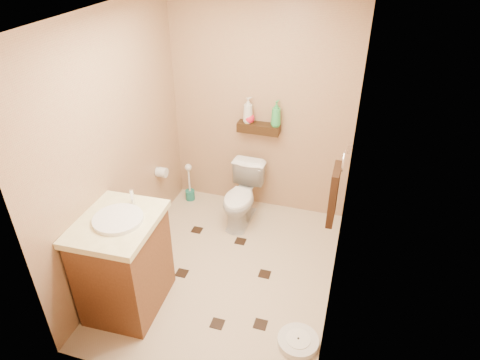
% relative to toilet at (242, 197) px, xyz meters
% --- Properties ---
extents(ground, '(2.50, 2.50, 0.00)m').
position_rel_toilet_xyz_m(ground, '(0.09, -0.83, -0.33)').
color(ground, '#C4AC8F').
rests_on(ground, ground).
extents(wall_back, '(2.00, 0.04, 2.40)m').
position_rel_toilet_xyz_m(wall_back, '(0.09, 0.42, 0.87)').
color(wall_back, tan).
rests_on(wall_back, ground).
extents(wall_front, '(2.00, 0.04, 2.40)m').
position_rel_toilet_xyz_m(wall_front, '(0.09, -2.08, 0.87)').
color(wall_front, tan).
rests_on(wall_front, ground).
extents(wall_left, '(0.04, 2.50, 2.40)m').
position_rel_toilet_xyz_m(wall_left, '(-0.91, -0.83, 0.87)').
color(wall_left, tan).
rests_on(wall_left, ground).
extents(wall_right, '(0.04, 2.50, 2.40)m').
position_rel_toilet_xyz_m(wall_right, '(1.09, -0.83, 0.87)').
color(wall_right, tan).
rests_on(wall_right, ground).
extents(ceiling, '(2.00, 2.50, 0.02)m').
position_rel_toilet_xyz_m(ceiling, '(0.09, -0.83, 2.07)').
color(ceiling, white).
rests_on(ceiling, wall_back).
extents(wall_shelf, '(0.46, 0.14, 0.10)m').
position_rel_toilet_xyz_m(wall_shelf, '(0.09, 0.34, 0.69)').
color(wall_shelf, '#331E0E').
rests_on(wall_shelf, wall_back).
extents(floor_accents, '(1.10, 1.25, 0.01)m').
position_rel_toilet_xyz_m(floor_accents, '(0.10, -0.87, -0.33)').
color(floor_accents, black).
rests_on(floor_accents, ground).
extents(toilet, '(0.39, 0.66, 0.66)m').
position_rel_toilet_xyz_m(toilet, '(0.00, 0.00, 0.00)').
color(toilet, white).
rests_on(toilet, ground).
extents(vanity, '(0.65, 0.77, 1.06)m').
position_rel_toilet_xyz_m(vanity, '(-0.61, -1.44, 0.14)').
color(vanity, brown).
rests_on(vanity, ground).
extents(bathroom_scale, '(0.39, 0.39, 0.07)m').
position_rel_toilet_xyz_m(bathroom_scale, '(0.91, -1.45, -0.30)').
color(bathroom_scale, silver).
rests_on(bathroom_scale, ground).
extents(toilet_brush, '(0.11, 0.11, 0.49)m').
position_rel_toilet_xyz_m(toilet_brush, '(-0.73, 0.24, -0.16)').
color(toilet_brush, '#1B6E61').
rests_on(toilet_brush, ground).
extents(towel_ring, '(0.12, 0.30, 0.76)m').
position_rel_toilet_xyz_m(towel_ring, '(1.00, -0.58, 0.61)').
color(towel_ring, silver).
rests_on(towel_ring, wall_right).
extents(toilet_paper, '(0.12, 0.11, 0.12)m').
position_rel_toilet_xyz_m(toilet_paper, '(-0.85, -0.18, 0.27)').
color(toilet_paper, silver).
rests_on(toilet_paper, wall_left).
extents(bottle_a, '(0.15, 0.15, 0.28)m').
position_rel_toilet_xyz_m(bottle_a, '(-0.03, 0.34, 0.88)').
color(bottle_a, beige).
rests_on(bottle_a, wall_shelf).
extents(bottle_b, '(0.10, 0.10, 0.16)m').
position_rel_toilet_xyz_m(bottle_b, '(-0.03, 0.34, 0.82)').
color(bottle_b, yellow).
rests_on(bottle_b, wall_shelf).
extents(bottle_c, '(0.16, 0.16, 0.15)m').
position_rel_toilet_xyz_m(bottle_c, '(-0.02, 0.34, 0.81)').
color(bottle_c, red).
rests_on(bottle_c, wall_shelf).
extents(bottle_d, '(0.13, 0.13, 0.28)m').
position_rel_toilet_xyz_m(bottle_d, '(0.27, 0.34, 0.88)').
color(bottle_d, green).
rests_on(bottle_d, wall_shelf).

